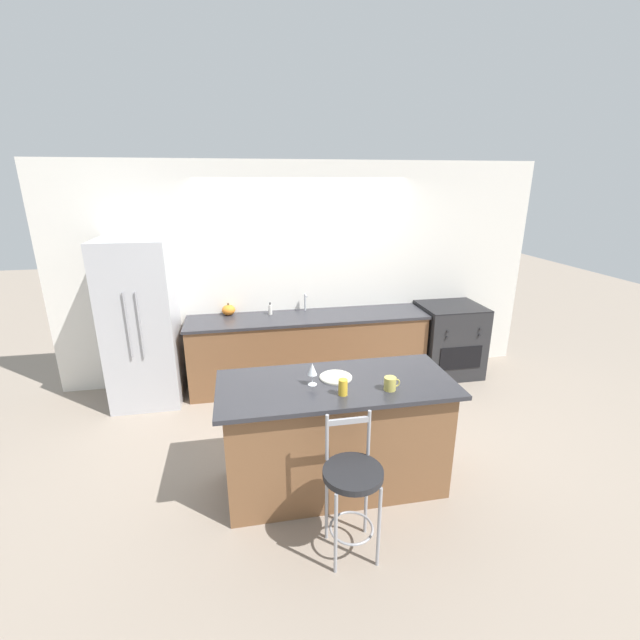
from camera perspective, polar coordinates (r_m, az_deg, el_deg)
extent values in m
plane|color=gray|center=(5.23, -0.85, -10.05)|extent=(18.00, 18.00, 0.00)
cube|color=silver|center=(5.41, -2.21, 6.21)|extent=(6.00, 0.07, 2.70)
cube|color=brown|center=(5.38, -1.57, -4.12)|extent=(2.89, 0.64, 0.86)
cube|color=#2D2D33|center=(5.22, -1.61, 0.45)|extent=(2.92, 0.68, 0.03)
cube|color=black|center=(5.22, -1.61, 0.57)|extent=(0.56, 0.35, 0.01)
cylinder|color=#ADAFB5|center=(5.39, -2.00, 2.43)|extent=(0.02, 0.02, 0.22)
cylinder|color=#ADAFB5|center=(5.31, -1.91, 3.29)|extent=(0.02, 0.12, 0.02)
cube|color=brown|center=(3.65, 2.10, -15.28)|extent=(1.75, 0.70, 0.92)
cube|color=#2D2D33|center=(3.41, 2.19, -8.58)|extent=(1.87, 0.82, 0.03)
cube|color=#BCBCC1|center=(5.20, -22.64, -0.35)|extent=(0.75, 0.74, 1.89)
cylinder|color=#939399|center=(4.83, -24.31, -0.75)|extent=(0.02, 0.02, 0.72)
cylinder|color=#939399|center=(4.81, -22.94, -0.67)|extent=(0.02, 0.02, 0.72)
cube|color=#28282B|center=(5.90, 16.74, -2.56)|extent=(0.77, 0.70, 0.92)
cube|color=black|center=(5.65, 18.25, -4.84)|extent=(0.56, 0.01, 0.29)
cube|color=black|center=(5.76, 17.16, 1.81)|extent=(0.77, 0.70, 0.02)
cylinder|color=black|center=(5.42, 16.65, -1.50)|extent=(0.03, 0.02, 0.03)
cylinder|color=black|center=(5.63, 20.59, -1.19)|extent=(0.03, 0.02, 0.03)
cylinder|color=black|center=(5.44, 16.58, -2.23)|extent=(0.03, 0.02, 0.03)
cylinder|color=black|center=(5.65, 20.50, -1.89)|extent=(0.03, 0.02, 0.03)
cylinder|color=#99999E|center=(3.07, 2.11, -26.63)|extent=(0.02, 0.02, 0.62)
cylinder|color=#99999E|center=(3.13, 7.86, -25.73)|extent=(0.02, 0.02, 0.62)
cylinder|color=#99999E|center=(3.27, 0.89, -23.13)|extent=(0.02, 0.02, 0.62)
cylinder|color=#99999E|center=(3.33, 6.18, -22.40)|extent=(0.02, 0.02, 0.62)
torus|color=#99999E|center=(3.27, 4.21, -25.89)|extent=(0.31, 0.31, 0.02)
cylinder|color=#232326|center=(2.98, 4.42, -19.70)|extent=(0.40, 0.40, 0.04)
cylinder|color=#99999E|center=(2.95, 0.94, -15.40)|extent=(0.02, 0.02, 0.34)
cylinder|color=#99999E|center=(3.02, 6.53, -14.74)|extent=(0.02, 0.02, 0.34)
cube|color=#99999E|center=(2.92, 3.81, -13.29)|extent=(0.29, 0.02, 0.04)
cylinder|color=beige|center=(3.47, 2.12, -7.64)|extent=(0.26, 0.26, 0.01)
torus|color=beige|center=(3.47, 2.12, -7.55)|extent=(0.25, 0.25, 0.01)
cylinder|color=white|center=(3.37, -1.02, -8.58)|extent=(0.07, 0.07, 0.00)
cylinder|color=white|center=(3.35, -1.02, -7.93)|extent=(0.01, 0.01, 0.08)
cone|color=white|center=(3.31, -1.03, -6.55)|extent=(0.07, 0.07, 0.10)
cylinder|color=#C1B251|center=(3.31, 9.32, -8.37)|extent=(0.09, 0.09, 0.10)
torus|color=#C1B251|center=(3.33, 10.07, -8.25)|extent=(0.07, 0.01, 0.07)
cylinder|color=gold|center=(3.20, 3.08, -8.93)|extent=(0.07, 0.07, 0.12)
ellipsoid|color=orange|center=(5.34, -12.09, 1.32)|extent=(0.16, 0.16, 0.13)
cylinder|color=brown|center=(5.31, -12.15, 2.09)|extent=(0.02, 0.02, 0.02)
cylinder|color=silver|center=(5.28, -6.65, 1.38)|extent=(0.05, 0.05, 0.12)
cylinder|color=black|center=(5.25, -6.68, 2.16)|extent=(0.02, 0.02, 0.03)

